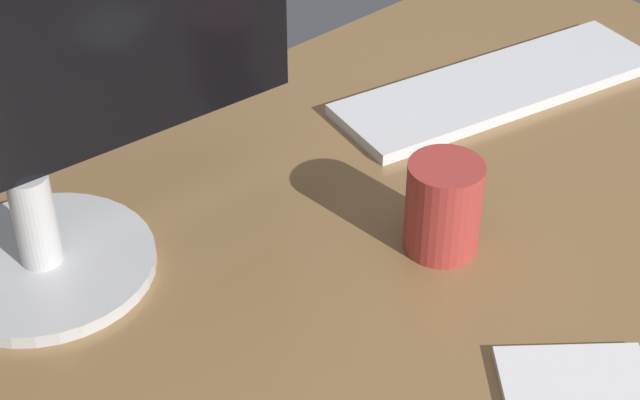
{
  "coord_description": "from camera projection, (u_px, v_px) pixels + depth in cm",
  "views": [
    {
      "loc": [
        -53.55,
        -51.38,
        68.4
      ],
      "look_at": [
        0.32,
        8.74,
        8.0
      ],
      "focal_mm": 59.13,
      "sensor_mm": 36.0,
      "label": 1
    }
  ],
  "objects": [
    {
      "name": "notepad",
      "position": [
        577.0,
        386.0,
        0.89
      ],
      "size": [
        15.72,
        15.22,
        0.81
      ],
      "primitive_type": "cube",
      "rotation": [
        0.0,
        0.0,
        -0.69
      ],
      "color": "white",
      "rests_on": "desk"
    },
    {
      "name": "desk",
      "position": [
        379.0,
        302.0,
        1.0
      ],
      "size": [
        140.0,
        84.0,
        2.0
      ],
      "primitive_type": "cube",
      "color": "olive",
      "rests_on": "ground"
    },
    {
      "name": "coffee_mug",
      "position": [
        443.0,
        207.0,
        1.02
      ],
      "size": [
        7.45,
        7.45,
        9.71
      ],
      "primitive_type": "cylinder",
      "color": "#B23833",
      "rests_on": "desk"
    },
    {
      "name": "keyboard",
      "position": [
        499.0,
        86.0,
        1.28
      ],
      "size": [
        43.57,
        20.27,
        1.44
      ],
      "primitive_type": "cube",
      "rotation": [
        0.0,
        0.0,
        -0.2
      ],
      "color": "white",
      "rests_on": "desk"
    }
  ]
}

